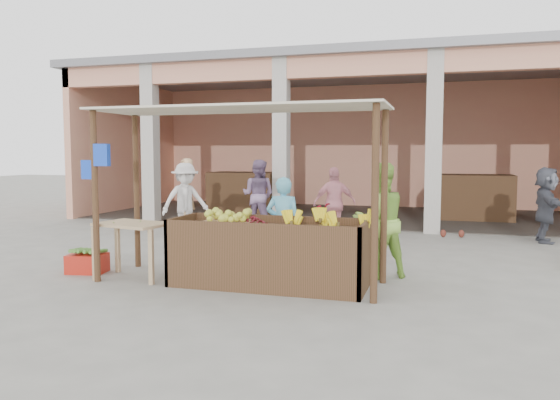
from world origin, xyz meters
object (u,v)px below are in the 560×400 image
(fruit_stall, at_px, (269,256))
(motorcycle, at_px, (296,230))
(red_crate, at_px, (87,263))
(vendor_blue, at_px, (283,221))
(side_table, at_px, (133,232))
(vendor_green, at_px, (380,217))

(fruit_stall, bearing_deg, motorcycle, 94.02)
(red_crate, bearing_deg, vendor_blue, 6.62)
(side_table, relative_size, motorcycle, 0.58)
(vendor_blue, distance_m, vendor_green, 1.42)
(motorcycle, bearing_deg, fruit_stall, -171.01)
(fruit_stall, distance_m, vendor_blue, 0.94)
(red_crate, relative_size, motorcycle, 0.29)
(vendor_blue, bearing_deg, vendor_green, 178.00)
(side_table, distance_m, vendor_blue, 2.17)
(motorcycle, bearing_deg, red_crate, 130.35)
(vendor_green, xyz_separation_m, motorcycle, (-1.49, 0.98, -0.37))
(side_table, height_order, motorcycle, motorcycle)
(fruit_stall, distance_m, red_crate, 2.85)
(fruit_stall, bearing_deg, side_table, -176.50)
(red_crate, relative_size, vendor_green, 0.31)
(fruit_stall, height_order, side_table, fruit_stall)
(fruit_stall, relative_size, vendor_blue, 1.71)
(vendor_blue, relative_size, motorcycle, 0.81)
(side_table, distance_m, motorcycle, 2.75)
(fruit_stall, height_order, vendor_green, vendor_green)
(vendor_green, relative_size, motorcycle, 0.92)
(fruit_stall, relative_size, red_crate, 4.82)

